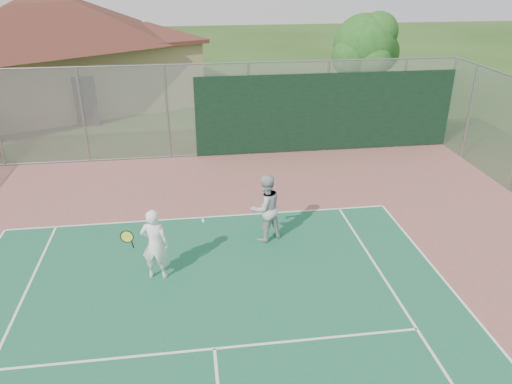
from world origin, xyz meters
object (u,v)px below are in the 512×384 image
at_px(tree, 366,48).
at_px(player_grey_back, 265,209).
at_px(player_white_front, 154,245).
at_px(clubhouse, 51,43).

xyz_separation_m(tree, player_grey_back, (-6.54, -11.48, -2.23)).
xyz_separation_m(tree, player_white_front, (-9.35, -12.89, -2.26)).
height_order(player_white_front, player_grey_back, player_grey_back).
bearing_deg(player_white_front, player_grey_back, -141.60).
distance_m(clubhouse, player_grey_back, 17.79).
bearing_deg(tree, player_white_front, -125.94).
relative_size(clubhouse, player_white_front, 9.38).
height_order(tree, player_white_front, tree).
relative_size(clubhouse, tree, 3.46).
distance_m(clubhouse, player_white_front, 17.95).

